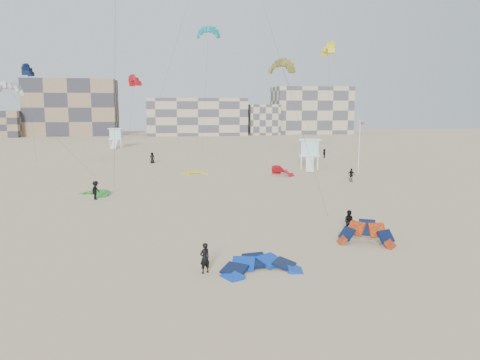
{
  "coord_description": "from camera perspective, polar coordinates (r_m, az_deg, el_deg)",
  "views": [
    {
      "loc": [
        -0.3,
        -26.4,
        8.83
      ],
      "look_at": [
        4.86,
        6.0,
        3.78
      ],
      "focal_mm": 35.0,
      "sensor_mm": 36.0,
      "label": 1
    }
  ],
  "objects": [
    {
      "name": "condo_fill_right",
      "position": [
        157.79,
        2.78,
        7.36
      ],
      "size": [
        10.0,
        10.0,
        10.0
      ],
      "primitive_type": "cube",
      "color": "tan",
      "rests_on": "ground"
    },
    {
      "name": "flagpole",
      "position": [
        66.48,
        14.35,
        4.16
      ],
      "size": [
        0.59,
        0.09,
        7.24
      ],
      "color": "white",
      "rests_on": "ground"
    },
    {
      "name": "kitesurfer_b",
      "position": [
        34.03,
        13.21,
        -5.03
      ],
      "size": [
        1.03,
        0.94,
        1.71
      ],
      "primitive_type": "imported",
      "rotation": [
        0.0,
        0.0,
        -0.44
      ],
      "color": "black",
      "rests_on": "ground"
    },
    {
      "name": "kite_ground_yellow",
      "position": [
        63.74,
        -5.52,
        0.76
      ],
      "size": [
        4.18,
        4.33,
        1.28
      ],
      "primitive_type": null,
      "rotation": [
        0.17,
        0.0,
        0.28
      ],
      "color": "#F0FF1C",
      "rests_on": "ground"
    },
    {
      "name": "kite_fly_grey",
      "position": [
        61.33,
        -26.41,
        9.78
      ],
      "size": [
        12.19,
        5.9,
        11.26
      ],
      "rotation": [
        0.0,
        0.0,
        0.53
      ],
      "color": "#BDBDBD",
      "rests_on": "ground"
    },
    {
      "name": "condo_east",
      "position": [
        166.19,
        8.66,
        8.38
      ],
      "size": [
        26.0,
        14.0,
        16.0
      ],
      "primitive_type": "cube",
      "color": "tan",
      "rests_on": "ground"
    },
    {
      "name": "kite_ground_blue",
      "position": [
        26.08,
        2.6,
        -11.04
      ],
      "size": [
        4.99,
        5.19,
        2.24
      ],
      "primitive_type": null,
      "rotation": [
        0.26,
        0.0,
        0.16
      ],
      "color": "#013DEA",
      "rests_on": "ground"
    },
    {
      "name": "kite_ground_orange",
      "position": [
        31.96,
        15.07,
        -7.59
      ],
      "size": [
        4.86,
        4.85,
        3.66
      ],
      "primitive_type": null,
      "rotation": [
        0.9,
        0.0,
        -0.47
      ],
      "color": "#FF4815",
      "rests_on": "ground"
    },
    {
      "name": "lifeguard_tower_far",
      "position": [
        109.01,
        -14.86,
        4.97
      ],
      "size": [
        3.33,
        6.11,
        4.39
      ],
      "rotation": [
        0.0,
        0.0,
        -0.07
      ],
      "color": "white",
      "rests_on": "ground"
    },
    {
      "name": "lifeguard_tower_near",
      "position": [
        69.25,
        8.48,
        3.17
      ],
      "size": [
        3.88,
        6.48,
        4.42
      ],
      "rotation": [
        0.0,
        0.0,
        -0.28
      ],
      "color": "white",
      "rests_on": "ground"
    },
    {
      "name": "kitesurfer_f",
      "position": [
        85.4,
        10.24,
        3.22
      ],
      "size": [
        0.72,
        1.53,
        1.59
      ],
      "primitive_type": "imported",
      "rotation": [
        0.0,
        0.0,
        -1.75
      ],
      "color": "black",
      "rests_on": "ground"
    },
    {
      "name": "condo_mid",
      "position": [
        156.76,
        -5.33,
        7.69
      ],
      "size": [
        32.0,
        16.0,
        12.0
      ],
      "primitive_type": "cube",
      "color": "tan",
      "rests_on": "ground"
    },
    {
      "name": "kite_fly_red",
      "position": [
        87.49,
        -12.74,
        11.63
      ],
      "size": [
        5.05,
        6.73,
        14.05
      ],
      "rotation": [
        0.0,
        0.0,
        1.97
      ],
      "color": "red",
      "rests_on": "ground"
    },
    {
      "name": "kitesurfer_d",
      "position": [
        58.18,
        13.42,
        0.6
      ],
      "size": [
        0.95,
        0.97,
        1.63
      ],
      "primitive_type": "imported",
      "rotation": [
        0.0,
        0.0,
        2.34
      ],
      "color": "black",
      "rests_on": "ground"
    },
    {
      "name": "condo_west_b",
      "position": [
        163.12,
        -19.76,
        8.31
      ],
      "size": [
        28.0,
        14.0,
        18.0
      ],
      "primitive_type": "cube",
      "color": "#886E52",
      "rests_on": "ground"
    },
    {
      "name": "kite_fly_olive",
      "position": [
        67.41,
        5.06,
        13.49
      ],
      "size": [
        7.18,
        10.45,
        15.0
      ],
      "rotation": [
        0.0,
        0.0,
        -0.74
      ],
      "color": "olive",
      "rests_on": "ground"
    },
    {
      "name": "kite_fly_teal_b",
      "position": [
        83.72,
        -3.9,
        17.41
      ],
      "size": [
        4.55,
        4.57,
        21.83
      ],
      "rotation": [
        0.0,
        0.0,
        -0.23
      ],
      "color": "teal",
      "rests_on": "ground"
    },
    {
      "name": "kite_fly_yellow",
      "position": [
        82.1,
        10.75,
        15.36
      ],
      "size": [
        4.08,
        3.98,
        19.01
      ],
      "rotation": [
        0.0,
        0.0,
        -1.58
      ],
      "color": "#F0FF1C",
      "rests_on": "ground"
    },
    {
      "name": "kitesurfer_main",
      "position": [
        25.59,
        -4.32,
        -9.46
      ],
      "size": [
        0.73,
        0.65,
        1.68
      ],
      "primitive_type": "imported",
      "rotation": [
        0.0,
        0.0,
        3.65
      ],
      "color": "black",
      "rests_on": "ground"
    },
    {
      "name": "kite_fly_navy",
      "position": [
        71.69,
        -24.47,
        12.0
      ],
      "size": [
        2.97,
        4.63,
        13.82
      ],
      "rotation": [
        0.0,
        0.0,
        1.55
      ],
      "color": "#0A153C",
      "rests_on": "ground"
    },
    {
      "name": "kitesurfer_e",
      "position": [
        76.81,
        -10.65,
        2.68
      ],
      "size": [
        0.94,
        0.67,
        1.78
      ],
      "primitive_type": "imported",
      "rotation": [
        0.0,
        0.0,
        -0.13
      ],
      "color": "black",
      "rests_on": "ground"
    },
    {
      "name": "kite_ground_red_far",
      "position": [
        62.39,
        5.18,
        0.59
      ],
      "size": [
        4.96,
        4.93,
        3.78
      ],
      "primitive_type": null,
      "rotation": [
        0.81,
        0.0,
        2.0
      ],
      "color": "red",
      "rests_on": "ground"
    },
    {
      "name": "condo_fill_left",
      "position": [
        162.27,
        -27.05,
        6.11
      ],
      "size": [
        12.0,
        10.0,
        8.0
      ],
      "primitive_type": "cube",
      "color": "#886E52",
      "rests_on": "ground"
    },
    {
      "name": "kitesurfer_c",
      "position": [
        47.6,
        -17.18,
        -1.2
      ],
      "size": [
        1.09,
        1.36,
        1.84
      ],
      "primitive_type": "imported",
      "rotation": [
        0.0,
        0.0,
        1.17
      ],
      "color": "black",
      "rests_on": "ground"
    },
    {
      "name": "ground",
      "position": [
        27.84,
        -8.08,
        -9.83
      ],
      "size": [
        320.0,
        320.0,
        0.0
      ],
      "primitive_type": "plane",
      "color": "tan",
      "rests_on": "ground"
    },
    {
      "name": "kite_ground_green",
      "position": [
        50.34,
        -17.24,
        -1.74
      ],
      "size": [
        5.09,
        5.04,
        1.34
      ],
      "primitive_type": null,
      "rotation": [
        0.17,
        0.0,
        -0.91
      ],
      "color": "green",
      "rests_on": "ground"
    }
  ]
}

